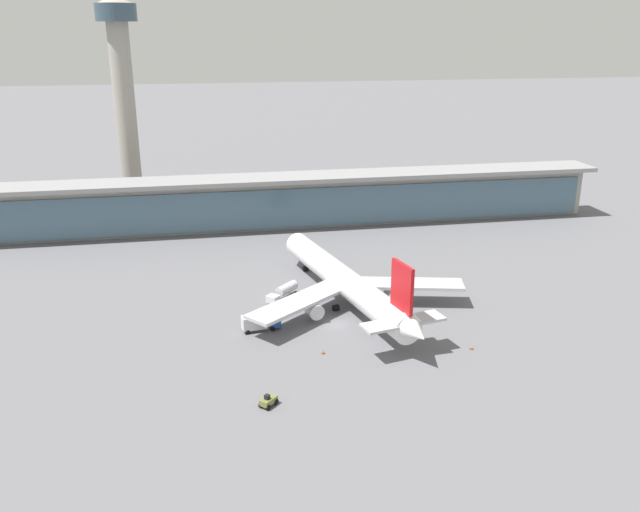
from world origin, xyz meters
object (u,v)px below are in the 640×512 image
object	(u,v)px
safety_cone_alpha	(323,352)
service_truck_by_tail_blue	(258,322)
service_truck_near_nose_olive	(395,295)
service_truck_under_wing_olive	(268,401)
service_truck_mid_apron_white	(284,291)
control_tower	(123,88)
airliner_on_stand	(346,282)
safety_cone_bravo	(472,348)

from	to	relation	value
safety_cone_alpha	service_truck_by_tail_blue	bearing A→B (deg)	131.94
service_truck_near_nose_olive	service_truck_under_wing_olive	xyz separation A→B (m)	(-31.25, -36.75, 0.00)
service_truck_under_wing_olive	service_truck_mid_apron_white	bearing A→B (deg)	79.16
service_truck_mid_apron_white	safety_cone_alpha	bearing A→B (deg)	-82.37
service_truck_by_tail_blue	safety_cone_alpha	world-z (taller)	service_truck_by_tail_blue
service_truck_mid_apron_white	control_tower	world-z (taller)	control_tower
service_truck_mid_apron_white	safety_cone_alpha	xyz separation A→B (m)	(3.52, -26.27, -1.39)
airliner_on_stand	safety_cone_alpha	bearing A→B (deg)	-113.45
service_truck_near_nose_olive	safety_cone_alpha	world-z (taller)	service_truck_near_nose_olive
service_truck_mid_apron_white	safety_cone_bravo	xyz separation A→B (m)	(30.07, -29.58, -1.39)
service_truck_by_tail_blue	control_tower	world-z (taller)	control_tower
airliner_on_stand	control_tower	world-z (taller)	control_tower
service_truck_under_wing_olive	service_truck_mid_apron_white	size ratio (longest dim) A/B	0.42
airliner_on_stand	service_truck_near_nose_olive	bearing A→B (deg)	7.51
service_truck_mid_apron_white	service_truck_by_tail_blue	bearing A→B (deg)	-114.86
safety_cone_bravo	service_truck_under_wing_olive	bearing A→B (deg)	-162.56
safety_cone_bravo	service_truck_mid_apron_white	bearing A→B (deg)	135.47
control_tower	safety_cone_alpha	distance (m)	121.94
service_truck_near_nose_olive	safety_cone_alpha	bearing A→B (deg)	-132.61
service_truck_under_wing_olive	safety_cone_alpha	distance (m)	19.09
safety_cone_bravo	airliner_on_stand	bearing A→B (deg)	127.41
service_truck_under_wing_olive	control_tower	size ratio (longest dim) A/B	0.05
service_truck_by_tail_blue	safety_cone_bravo	xyz separation A→B (m)	(36.91, -14.84, -1.37)
service_truck_near_nose_olive	service_truck_mid_apron_white	world-z (taller)	service_truck_mid_apron_white
service_truck_under_wing_olive	safety_cone_bravo	bearing A→B (deg)	17.44
service_truck_near_nose_olive	service_truck_by_tail_blue	size ratio (longest dim) A/B	0.38
service_truck_mid_apron_white	safety_cone_bravo	distance (m)	42.21
service_truck_by_tail_blue	safety_cone_alpha	distance (m)	15.55
airliner_on_stand	safety_cone_bravo	size ratio (longest dim) A/B	88.20
service_truck_near_nose_olive	safety_cone_alpha	size ratio (longest dim) A/B	4.13
airliner_on_stand	service_truck_mid_apron_white	xyz separation A→B (m)	(-12.21, 6.23, -3.52)
safety_cone_alpha	service_truck_under_wing_olive	bearing A→B (deg)	-126.94
service_truck_under_wing_olive	safety_cone_bravo	world-z (taller)	service_truck_under_wing_olive
service_truck_mid_apron_white	service_truck_by_tail_blue	xyz separation A→B (m)	(-6.83, -14.75, -0.02)
airliner_on_stand	service_truck_mid_apron_white	size ratio (longest dim) A/B	7.96
service_truck_mid_apron_white	airliner_on_stand	bearing A→B (deg)	-27.04
control_tower	safety_cone_bravo	size ratio (longest dim) A/B	98.17
service_truck_under_wing_olive	safety_cone_alpha	bearing A→B (deg)	53.06
service_truck_by_tail_blue	service_truck_near_nose_olive	bearing A→B (deg)	18.32
airliner_on_stand	safety_cone_bravo	xyz separation A→B (m)	(17.86, -23.35, -4.91)
service_truck_mid_apron_white	safety_cone_alpha	size ratio (longest dim) A/B	11.08
service_truck_under_wing_olive	safety_cone_alpha	world-z (taller)	service_truck_under_wing_olive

